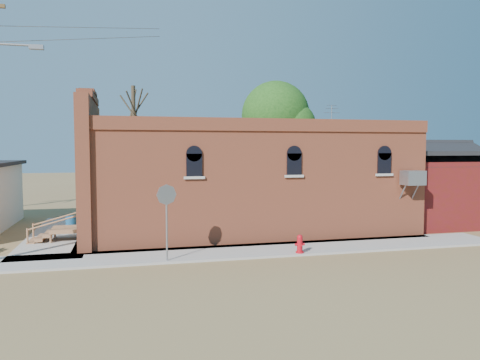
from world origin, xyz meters
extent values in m
plane|color=brown|center=(0.00, 0.00, 0.00)|extent=(120.00, 120.00, 0.00)
cube|color=#9E9991|center=(1.50, 0.90, 0.04)|extent=(19.00, 2.20, 0.08)
cube|color=#9E9991|center=(-6.30, 6.00, 0.04)|extent=(2.60, 10.00, 0.08)
cube|color=#CC603E|center=(2.00, 5.50, 2.25)|extent=(14.00, 7.00, 4.50)
cube|color=black|center=(2.00, 5.50, 4.55)|extent=(13.80, 6.80, 0.12)
cube|color=#CC603E|center=(-5.00, 5.50, 2.90)|extent=(0.50, 7.40, 5.80)
cube|color=navy|center=(-5.30, 4.30, 4.00)|extent=(0.08, 1.10, 1.56)
cube|color=gray|center=(8.10, 1.55, 2.60)|extent=(0.85, 0.65, 0.60)
cube|color=#5B190F|center=(11.50, 5.50, 1.60)|extent=(5.00, 6.00, 3.20)
cylinder|color=gray|center=(-7.30, 1.20, 7.20)|extent=(1.80, 0.08, 0.08)
cube|color=gray|center=(-6.30, 1.20, 7.15)|extent=(0.45, 0.22, 0.14)
cylinder|color=#443727|center=(-3.00, 13.00, 3.75)|extent=(0.24, 0.24, 7.50)
cylinder|color=#443727|center=(6.00, 13.50, 3.15)|extent=(0.28, 0.28, 6.30)
sphere|color=#194212|center=(6.00, 13.50, 5.95)|extent=(4.40, 4.40, 4.40)
cylinder|color=#BA0A16|center=(2.51, 0.00, 0.11)|extent=(0.34, 0.34, 0.05)
cylinder|color=#BA0A16|center=(2.51, 0.00, 0.38)|extent=(0.23, 0.23, 0.50)
sphere|color=#BA0A16|center=(2.51, 0.00, 0.64)|extent=(0.20, 0.20, 0.20)
cylinder|color=#BA0A16|center=(2.51, -0.13, 0.39)|extent=(0.11, 0.12, 0.09)
cylinder|color=#BA0A16|center=(2.38, 0.00, 0.39)|extent=(0.12, 0.11, 0.09)
cylinder|color=#BA0A16|center=(2.64, 0.00, 0.39)|extent=(0.12, 0.11, 0.09)
cylinder|color=gray|center=(-2.22, 0.00, 1.24)|extent=(0.07, 0.07, 2.32)
cylinder|color=gray|center=(-2.22, -0.02, 2.30)|extent=(0.68, 0.23, 0.70)
cylinder|color=#B6210A|center=(-2.22, 0.02, 2.30)|extent=(0.68, 0.23, 0.70)
cylinder|color=navy|center=(-5.90, 6.17, 0.44)|extent=(0.51, 0.51, 0.73)
camera|label=1|loc=(-3.53, -15.57, 3.86)|focal=35.00mm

